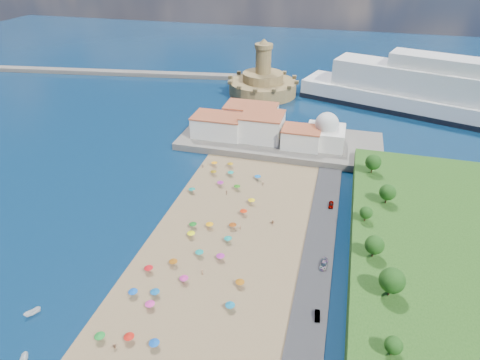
# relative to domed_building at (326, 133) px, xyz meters

# --- Properties ---
(ground) EXTENTS (700.00, 700.00, 0.00)m
(ground) POSITION_rel_domed_building_xyz_m (-30.00, -71.00, -8.97)
(ground) COLOR #071938
(ground) RESTS_ON ground
(terrace) EXTENTS (90.00, 36.00, 3.00)m
(terrace) POSITION_rel_domed_building_xyz_m (-20.00, 2.00, -7.47)
(terrace) COLOR #59544C
(terrace) RESTS_ON ground
(jetty) EXTENTS (18.00, 70.00, 2.40)m
(jetty) POSITION_rel_domed_building_xyz_m (-42.00, 37.00, -7.77)
(jetty) COLOR #59544C
(jetty) RESTS_ON ground
(breakwater) EXTENTS (199.03, 34.77, 2.60)m
(breakwater) POSITION_rel_domed_building_xyz_m (-140.00, 82.00, -7.67)
(breakwater) COLOR #59544C
(breakwater) RESTS_ON ground
(waterfront_buildings) EXTENTS (57.00, 29.00, 11.00)m
(waterfront_buildings) POSITION_rel_domed_building_xyz_m (-33.05, 2.64, -1.10)
(waterfront_buildings) COLOR silver
(waterfront_buildings) RESTS_ON terrace
(domed_building) EXTENTS (16.00, 16.00, 15.00)m
(domed_building) POSITION_rel_domed_building_xyz_m (0.00, 0.00, 0.00)
(domed_building) COLOR silver
(domed_building) RESTS_ON terrace
(fortress) EXTENTS (40.00, 40.00, 32.40)m
(fortress) POSITION_rel_domed_building_xyz_m (-42.00, 67.00, -2.29)
(fortress) COLOR #967F4B
(fortress) RESTS_ON ground
(cruise_ship) EXTENTS (169.69, 75.23, 37.18)m
(cruise_ship) POSITION_rel_domed_building_xyz_m (65.05, 54.32, 2.04)
(cruise_ship) COLOR black
(cruise_ship) RESTS_ON ground
(beach_parasols) EXTENTS (31.38, 112.97, 2.20)m
(beach_parasols) POSITION_rel_domed_building_xyz_m (-31.46, -81.98, -6.83)
(beach_parasols) COLOR gray
(beach_parasols) RESTS_ON beach
(beachgoers) EXTENTS (35.84, 90.03, 1.88)m
(beachgoers) POSITION_rel_domed_building_xyz_m (-27.44, -65.55, -7.85)
(beachgoers) COLOR tan
(beachgoers) RESTS_ON beach
(moored_boats) EXTENTS (10.47, 16.26, 1.63)m
(moored_boats) POSITION_rel_domed_building_xyz_m (-58.84, -115.54, -8.17)
(moored_boats) COLOR white
(moored_boats) RESTS_ON ground
(parked_cars) EXTENTS (2.31, 74.35, 1.38)m
(parked_cars) POSITION_rel_domed_building_xyz_m (6.00, -78.17, -7.61)
(parked_cars) COLOR gray
(parked_cars) RESTS_ON promenade
(hillside_trees) EXTENTS (12.68, 110.39, 7.92)m
(hillside_trees) POSITION_rel_domed_building_xyz_m (19.78, -77.42, 1.27)
(hillside_trees) COLOR #382314
(hillside_trees) RESTS_ON hillside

